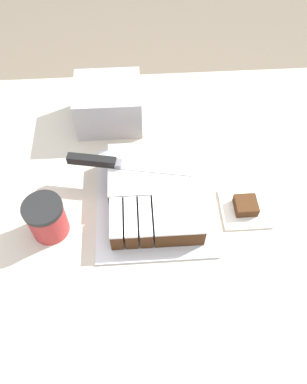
{
  "coord_description": "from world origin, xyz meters",
  "views": [
    {
      "loc": [
        0.01,
        -0.49,
        1.76
      ],
      "look_at": [
        0.04,
        0.04,
        0.99
      ],
      "focal_mm": 35.0,
      "sensor_mm": 36.0,
      "label": 1
    }
  ],
  "objects_px": {
    "knife": "(104,162)",
    "storage_box": "(109,104)",
    "coffee_cup": "(47,218)",
    "cake_board": "(154,200)",
    "brownie": "(246,205)",
    "cake": "(154,191)"
  },
  "relations": [
    {
      "from": "brownie",
      "to": "storage_box",
      "type": "xyz_separation_m",
      "value": [
        -0.34,
        0.34,
        0.04
      ]
    },
    {
      "from": "coffee_cup",
      "to": "cake_board",
      "type": "bearing_deg",
      "value": 15.25
    },
    {
      "from": "knife",
      "to": "storage_box",
      "type": "relative_size",
      "value": 1.68
    },
    {
      "from": "cake",
      "to": "cake_board",
      "type": "bearing_deg",
      "value": -128.13
    },
    {
      "from": "coffee_cup",
      "to": "brownie",
      "type": "bearing_deg",
      "value": 3.3
    },
    {
      "from": "cake",
      "to": "brownie",
      "type": "xyz_separation_m",
      "value": [
        0.23,
        -0.04,
        -0.02
      ]
    },
    {
      "from": "coffee_cup",
      "to": "storage_box",
      "type": "bearing_deg",
      "value": 68.82
    },
    {
      "from": "coffee_cup",
      "to": "storage_box",
      "type": "distance_m",
      "value": 0.4
    },
    {
      "from": "knife",
      "to": "storage_box",
      "type": "xyz_separation_m",
      "value": [
        0.01,
        0.23,
        -0.02
      ]
    },
    {
      "from": "cake_board",
      "to": "cake",
      "type": "distance_m",
      "value": 0.03
    },
    {
      "from": "coffee_cup",
      "to": "brownie",
      "type": "distance_m",
      "value": 0.48
    },
    {
      "from": "cake_board",
      "to": "coffee_cup",
      "type": "xyz_separation_m",
      "value": [
        -0.25,
        -0.07,
        0.05
      ]
    },
    {
      "from": "cake_board",
      "to": "brownie",
      "type": "height_order",
      "value": "brownie"
    },
    {
      "from": "cake",
      "to": "knife",
      "type": "distance_m",
      "value": 0.15
    },
    {
      "from": "knife",
      "to": "coffee_cup",
      "type": "height_order",
      "value": "coffee_cup"
    },
    {
      "from": "cake_board",
      "to": "storage_box",
      "type": "bearing_deg",
      "value": 110.19
    },
    {
      "from": "cake_board",
      "to": "brownie",
      "type": "bearing_deg",
      "value": -10.34
    },
    {
      "from": "knife",
      "to": "brownie",
      "type": "height_order",
      "value": "knife"
    },
    {
      "from": "cake_board",
      "to": "coffee_cup",
      "type": "height_order",
      "value": "coffee_cup"
    },
    {
      "from": "cake_board",
      "to": "knife",
      "type": "relative_size",
      "value": 1.1
    },
    {
      "from": "cake_board",
      "to": "coffee_cup",
      "type": "bearing_deg",
      "value": -164.75
    },
    {
      "from": "cake_board",
      "to": "cake",
      "type": "relative_size",
      "value": 1.24
    }
  ]
}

